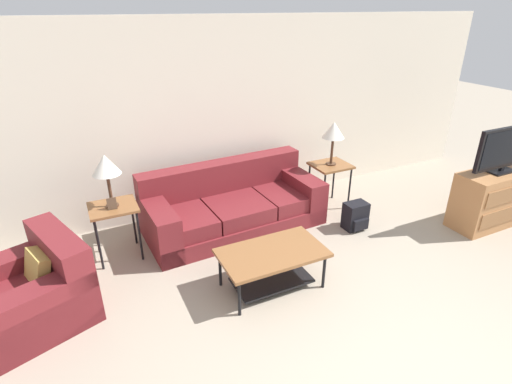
{
  "coord_description": "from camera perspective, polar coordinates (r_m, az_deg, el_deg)",
  "views": [
    {
      "loc": [
        -2.01,
        -1.09,
        2.71
      ],
      "look_at": [
        -0.26,
        2.54,
        0.8
      ],
      "focal_mm": 28.0,
      "sensor_mm": 36.0,
      "label": 1
    }
  ],
  "objects": [
    {
      "name": "armchair",
      "position": [
        4.32,
        -29.06,
        -12.43
      ],
      "size": [
        1.2,
        1.21,
        0.8
      ],
      "color": "maroon",
      "rests_on": "ground_plane"
    },
    {
      "name": "side_table_right",
      "position": [
        5.76,
        10.58,
        3.19
      ],
      "size": [
        0.52,
        0.46,
        0.66
      ],
      "color": "brown",
      "rests_on": "ground_plane"
    },
    {
      "name": "table_lamp_left",
      "position": [
        4.56,
        -20.69,
        3.52
      ],
      "size": [
        0.3,
        0.3,
        0.61
      ],
      "color": "#472D1E",
      "rests_on": "side_table_left"
    },
    {
      "name": "couch",
      "position": [
        5.26,
        -3.33,
        -2.08
      ],
      "size": [
        2.33,
        1.1,
        0.82
      ],
      "color": "maroon",
      "rests_on": "ground_plane"
    },
    {
      "name": "coffee_table",
      "position": [
        4.15,
        2.31,
        -9.77
      ],
      "size": [
        1.08,
        0.62,
        0.43
      ],
      "color": "brown",
      "rests_on": "ground_plane"
    },
    {
      "name": "picture_frame",
      "position": [
        4.65,
        -19.9,
        -1.57
      ],
      "size": [
        0.1,
        0.04,
        0.13
      ],
      "color": "#4C3828",
      "rests_on": "side_table_left"
    },
    {
      "name": "television",
      "position": [
        5.92,
        32.28,
        5.32
      ],
      "size": [
        1.07,
        0.2,
        0.6
      ],
      "color": "black",
      "rests_on": "tv_console"
    },
    {
      "name": "wall_back",
      "position": [
        5.6,
        -3.92,
        10.66
      ],
      "size": [
        8.89,
        0.06,
        2.6
      ],
      "color": "silver",
      "rests_on": "ground_plane"
    },
    {
      "name": "tv_console",
      "position": [
        6.15,
        30.8,
        -0.75
      ],
      "size": [
        1.15,
        0.47,
        0.76
      ],
      "color": "#A87042",
      "rests_on": "ground_plane"
    },
    {
      "name": "backpack",
      "position": [
        5.42,
        14.03,
        -3.37
      ],
      "size": [
        0.3,
        0.28,
        0.36
      ],
      "color": "black",
      "rests_on": "ground_plane"
    },
    {
      "name": "table_lamp_right",
      "position": [
        5.58,
        11.03,
        8.54
      ],
      "size": [
        0.3,
        0.3,
        0.61
      ],
      "color": "#472D1E",
      "rests_on": "side_table_right"
    },
    {
      "name": "side_table_left",
      "position": [
        4.78,
        -19.67,
        -2.74
      ],
      "size": [
        0.52,
        0.46,
        0.66
      ],
      "color": "brown",
      "rests_on": "ground_plane"
    }
  ]
}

